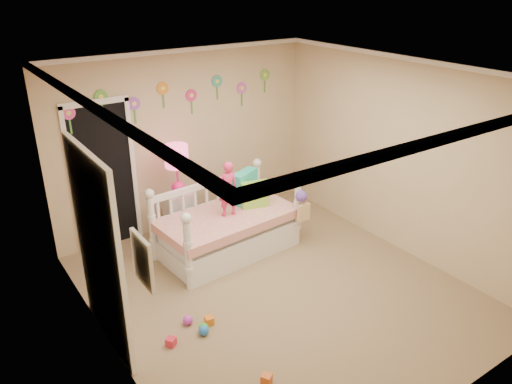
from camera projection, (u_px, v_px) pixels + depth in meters
floor at (277, 289)px, 6.07m from camera, size 4.00×4.50×0.01m
ceiling at (282, 73)px, 5.02m from camera, size 4.00×4.50×0.01m
back_wall at (186, 140)px, 7.24m from camera, size 4.00×0.01×2.60m
left_wall at (102, 242)px, 4.50m from camera, size 0.01×4.50×2.60m
right_wall at (400, 157)px, 6.58m from camera, size 0.01×4.50×2.60m
crown_molding at (282, 76)px, 5.03m from camera, size 4.00×4.50×0.06m
daybed at (227, 218)px, 6.71m from camera, size 1.94×1.15×1.02m
pillow_turquoise at (245, 186)px, 6.98m from camera, size 0.47×0.32×0.44m
pillow_lime at (255, 194)px, 6.83m from camera, size 0.40×0.23×0.36m
child at (228, 189)px, 6.50m from camera, size 0.30×0.22×0.76m
nightstand at (180, 216)px, 7.14m from camera, size 0.41×0.32×0.67m
table_lamp at (177, 162)px, 6.81m from camera, size 0.33×0.33×0.72m
closet_doorway at (104, 176)px, 6.68m from camera, size 0.90×0.04×2.07m
flower_decals at (178, 97)px, 6.92m from camera, size 3.40×0.02×0.50m
mirror_closet at (99, 251)px, 4.85m from camera, size 0.07×1.30×2.10m
wall_picture at (143, 261)px, 3.74m from camera, size 0.05×0.34×0.42m
hanging_bag at (302, 207)px, 6.76m from camera, size 0.20×0.16×0.36m
toy_scatter at (226, 350)px, 5.01m from camera, size 1.25×1.51×0.11m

